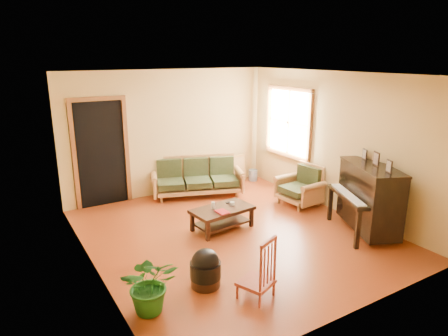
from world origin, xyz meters
TOP-DOWN VIEW (x-y plane):
  - floor at (0.00, 0.00)m, footprint 5.00×5.00m
  - doorway at (-1.45, 2.48)m, footprint 1.08×0.16m
  - window at (2.21, 1.30)m, footprint 0.12×1.36m
  - sofa at (0.37, 1.98)m, footprint 2.04×1.38m
  - coffee_table at (-0.06, 0.26)m, footprint 1.09×0.67m
  - armchair at (1.84, 0.47)m, footprint 0.81×0.85m
  - piano at (1.96, -1.10)m, footprint 1.25×1.52m
  - footstool at (-1.14, -1.13)m, footprint 0.44×0.44m
  - red_chair at (-0.73, -1.67)m, footprint 0.51×0.53m
  - leaning_frame at (1.61, 2.36)m, footprint 0.50×0.15m
  - ceramic_crock at (1.97, 2.22)m, footprint 0.21×0.21m
  - potted_plant at (-1.93, -1.26)m, footprint 0.79×0.74m
  - book at (-0.25, 0.08)m, footprint 0.19×0.25m
  - candle at (-0.19, 0.34)m, footprint 0.08×0.08m
  - glass_jar at (0.17, 0.31)m, footprint 0.09×0.09m
  - remote at (0.20, 0.42)m, footprint 0.17×0.06m

SIDE VIEW (x-z plane):
  - floor at x=0.00m, z-range 0.00..0.00m
  - ceramic_crock at x=1.97m, z-range 0.00..0.26m
  - coffee_table at x=-0.06m, z-range 0.00..0.38m
  - footstool at x=-1.14m, z-range 0.00..0.38m
  - leaning_frame at x=1.61m, z-range 0.00..0.65m
  - potted_plant at x=-1.93m, z-range 0.00..0.71m
  - remote at x=0.20m, z-range 0.38..0.39m
  - book at x=-0.25m, z-range 0.38..0.40m
  - armchair at x=1.84m, z-range 0.00..0.80m
  - sofa at x=0.37m, z-range 0.00..0.81m
  - glass_jar at x=0.17m, z-range 0.38..0.43m
  - red_chair at x=-0.73m, z-range 0.00..0.81m
  - candle at x=-0.19m, z-range 0.38..0.49m
  - piano at x=1.96m, z-range 0.00..1.16m
  - doorway at x=-1.45m, z-range 0.00..2.05m
  - window at x=2.21m, z-range 0.77..2.23m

